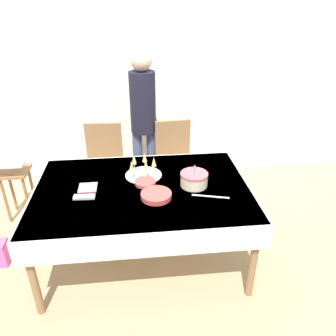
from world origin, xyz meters
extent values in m
plane|color=tan|center=(0.00, 0.00, 0.00)|extent=(12.00, 12.00, 0.00)
cube|color=silver|center=(0.00, 1.68, 1.35)|extent=(8.00, 0.05, 2.70)
cube|color=silver|center=(0.00, 0.00, 0.74)|extent=(1.78, 1.19, 0.03)
cube|color=silver|center=(0.00, 0.00, 0.65)|extent=(1.81, 1.22, 0.21)
cylinder|color=olive|center=(-0.83, -0.54, 0.36)|extent=(0.06, 0.06, 0.72)
cylinder|color=olive|center=(0.83, -0.54, 0.36)|extent=(0.06, 0.06, 0.72)
cylinder|color=olive|center=(-0.83, 0.54, 0.36)|extent=(0.06, 0.06, 0.72)
cylinder|color=olive|center=(0.83, 0.54, 0.36)|extent=(0.06, 0.06, 0.72)
cube|color=olive|center=(-0.40, 0.85, 0.44)|extent=(0.45, 0.45, 0.04)
cube|color=olive|center=(-0.39, 1.04, 0.71)|extent=(0.40, 0.06, 0.50)
cylinder|color=olive|center=(-0.23, 0.65, 0.21)|extent=(0.04, 0.04, 0.42)
cylinder|color=olive|center=(-0.59, 0.68, 0.21)|extent=(0.04, 0.04, 0.42)
cylinder|color=olive|center=(-0.21, 1.01, 0.21)|extent=(0.04, 0.04, 0.42)
cylinder|color=olive|center=(-0.57, 1.04, 0.21)|extent=(0.04, 0.04, 0.42)
cube|color=olive|center=(0.40, 0.85, 0.44)|extent=(0.46, 0.46, 0.04)
cube|color=olive|center=(0.38, 1.04, 0.71)|extent=(0.40, 0.08, 0.50)
cylinder|color=olive|center=(0.60, 0.68, 0.21)|extent=(0.04, 0.04, 0.42)
cylinder|color=olive|center=(0.24, 0.65, 0.21)|extent=(0.04, 0.04, 0.42)
cylinder|color=olive|center=(0.56, 1.04, 0.21)|extent=(0.04, 0.04, 0.42)
cylinder|color=olive|center=(0.20, 1.01, 0.21)|extent=(0.04, 0.04, 0.42)
cylinder|color=beige|center=(0.44, -0.01, 0.80)|extent=(0.23, 0.23, 0.10)
cylinder|color=#D15B66|center=(0.44, -0.01, 0.86)|extent=(0.23, 0.23, 0.02)
cylinder|color=#3F72D8|center=(0.44, -0.01, 0.90)|extent=(0.01, 0.01, 0.06)
sphere|color=#F9CC4C|center=(0.44, -0.01, 0.94)|extent=(0.01, 0.01, 0.01)
cylinder|color=silver|center=(0.02, 0.21, 0.76)|extent=(0.33, 0.33, 0.01)
cylinder|color=silver|center=(0.11, 0.20, 0.76)|extent=(0.05, 0.05, 0.00)
cylinder|color=silver|center=(0.11, 0.20, 0.81)|extent=(0.01, 0.01, 0.08)
cone|color=#E0CC72|center=(0.11, 0.20, 0.89)|extent=(0.04, 0.04, 0.08)
cylinder|color=silver|center=(0.04, 0.29, 0.76)|extent=(0.05, 0.05, 0.00)
cylinder|color=silver|center=(0.04, 0.29, 0.81)|extent=(0.01, 0.01, 0.08)
cone|color=#E0CC72|center=(0.04, 0.29, 0.89)|extent=(0.04, 0.04, 0.08)
cylinder|color=silver|center=(-0.06, 0.26, 0.76)|extent=(0.05, 0.05, 0.00)
cylinder|color=silver|center=(-0.06, 0.26, 0.81)|extent=(0.01, 0.01, 0.08)
cone|color=#E0CC72|center=(-0.06, 0.26, 0.89)|extent=(0.04, 0.04, 0.08)
cylinder|color=silver|center=(-0.08, 0.14, 0.76)|extent=(0.05, 0.05, 0.00)
cylinder|color=silver|center=(-0.08, 0.14, 0.81)|extent=(0.01, 0.01, 0.08)
cone|color=#E0CC72|center=(-0.08, 0.14, 0.89)|extent=(0.04, 0.04, 0.08)
cylinder|color=silver|center=(0.04, 0.13, 0.76)|extent=(0.05, 0.05, 0.00)
cylinder|color=silver|center=(0.04, 0.13, 0.81)|extent=(0.01, 0.01, 0.08)
cone|color=#E0CC72|center=(0.04, 0.13, 0.89)|extent=(0.04, 0.04, 0.08)
cylinder|color=#CC4C47|center=(0.11, -0.17, 0.76)|extent=(0.25, 0.25, 0.01)
cylinder|color=#CC4C47|center=(0.11, -0.17, 0.76)|extent=(0.25, 0.25, 0.01)
cylinder|color=#CC4C47|center=(0.11, -0.17, 0.77)|extent=(0.25, 0.25, 0.01)
cylinder|color=#CC4C47|center=(0.11, -0.17, 0.78)|extent=(0.25, 0.25, 0.01)
cylinder|color=#CC4C47|center=(0.11, -0.17, 0.79)|extent=(0.25, 0.25, 0.01)
cylinder|color=#CC4C47|center=(0.11, -0.17, 0.79)|extent=(0.25, 0.25, 0.01)
cylinder|color=#CC4C47|center=(0.03, 0.06, 0.76)|extent=(0.18, 0.18, 0.01)
cylinder|color=#CC4C47|center=(0.03, 0.06, 0.76)|extent=(0.18, 0.18, 0.01)
cylinder|color=#CC4C47|center=(0.03, 0.06, 0.77)|extent=(0.18, 0.18, 0.01)
cylinder|color=#CC4C47|center=(0.03, 0.06, 0.78)|extent=(0.18, 0.18, 0.01)
cube|color=silver|center=(0.54, -0.20, 0.76)|extent=(0.29, 0.10, 0.00)
cube|color=silver|center=(-0.46, -0.11, 0.76)|extent=(0.17, 0.07, 0.02)
cube|color=pink|center=(-0.45, 0.03, 0.76)|extent=(0.15, 0.15, 0.01)
cylinder|color=#3F4C72|center=(-0.02, 1.10, 0.41)|extent=(0.11, 0.11, 0.83)
cylinder|color=#3F4C72|center=(0.14, 1.10, 0.41)|extent=(0.11, 0.11, 0.83)
cylinder|color=black|center=(0.06, 1.10, 1.15)|extent=(0.28, 0.28, 0.65)
sphere|color=#D8B293|center=(0.06, 1.10, 1.59)|extent=(0.22, 0.22, 0.22)
cube|color=olive|center=(-1.32, 0.79, 0.55)|extent=(0.30, 0.30, 0.03)
cube|color=silver|center=(-1.32, 0.69, 0.70)|extent=(0.33, 0.20, 0.02)
cylinder|color=olive|center=(-1.43, 0.68, 0.27)|extent=(0.03, 0.03, 0.54)
cylinder|color=olive|center=(-1.21, 0.68, 0.27)|extent=(0.03, 0.03, 0.54)
cylinder|color=olive|center=(-1.43, 0.90, 0.27)|extent=(0.03, 0.03, 0.54)
cylinder|color=olive|center=(-1.21, 0.90, 0.27)|extent=(0.03, 0.03, 0.54)
camera|label=1|loc=(-0.03, -2.36, 2.19)|focal=35.00mm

